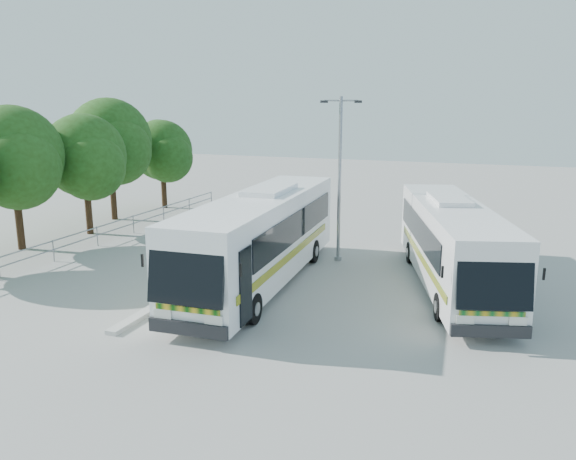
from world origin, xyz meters
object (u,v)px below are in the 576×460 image
at_px(tree_far_d, 111,140).
at_px(tree_far_e, 163,150).
at_px(tree_far_c, 85,156).
at_px(coach_adjacent, 452,243).
at_px(coach_main, 261,236).
at_px(lamppost, 340,172).
at_px(tree_far_b, 13,156).

relative_size(tree_far_d, tree_far_e, 1.24).
xyz_separation_m(tree_far_c, coach_adjacent, (19.21, -2.43, -2.50)).
height_order(coach_main, lamppost, lamppost).
relative_size(tree_far_d, lamppost, 1.00).
xyz_separation_m(tree_far_d, coach_main, (13.36, -8.40, -2.89)).
bearing_deg(tree_far_c, tree_far_b, -102.91).
bearing_deg(tree_far_c, tree_far_e, 93.54).
bearing_deg(coach_main, coach_adjacent, 14.90).
bearing_deg(tree_far_e, lamppost, -30.45).
height_order(tree_far_b, coach_adjacent, tree_far_b).
relative_size(tree_far_c, coach_adjacent, 0.55).
distance_m(tree_far_c, tree_far_e, 8.22).
distance_m(coach_adjacent, lamppost, 5.94).
height_order(tree_far_e, coach_main, tree_far_e).
distance_m(tree_far_b, tree_far_d, 7.61).
bearing_deg(tree_far_e, tree_far_c, -86.46).
height_order(tree_far_c, tree_far_d, tree_far_d).
distance_m(tree_far_b, lamppost, 15.43).
xyz_separation_m(tree_far_e, lamppost, (14.63, -8.60, 0.14)).
distance_m(tree_far_c, coach_adjacent, 19.53).
distance_m(tree_far_b, coach_main, 13.36).
relative_size(tree_far_b, tree_far_e, 1.17).
height_order(tree_far_d, lamppost, tree_far_d).
height_order(tree_far_c, coach_main, tree_far_c).
relative_size(tree_far_d, coach_main, 0.57).
bearing_deg(tree_far_b, lamppost, 13.12).
relative_size(coach_adjacent, lamppost, 1.61).
bearing_deg(coach_adjacent, lamppost, 141.77).
xyz_separation_m(tree_far_d, tree_far_e, (0.68, 4.50, -0.93)).
relative_size(tree_far_b, tree_far_c, 1.07).
bearing_deg(coach_main, tree_far_e, 131.54).
distance_m(tree_far_c, lamppost, 14.13).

